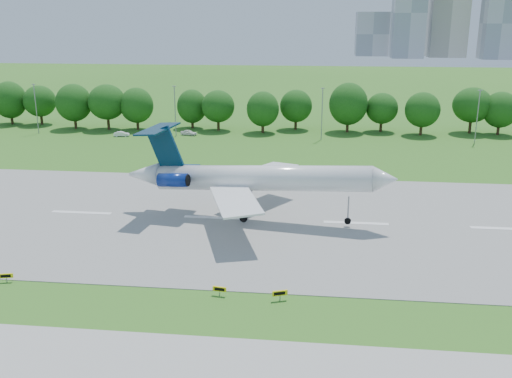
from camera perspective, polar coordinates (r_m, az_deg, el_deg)
name	(u,v)px	position (r m, az deg, el deg)	size (l,w,h in m)	color
ground	(171,300)	(59.77, -8.50, -10.94)	(600.00, 600.00, 0.00)	#2C641A
runway	(215,218)	(82.13, -4.11, -2.90)	(400.00, 45.00, 0.08)	gray
tree_line	(262,106)	(145.33, 0.64, 8.27)	(288.40, 8.40, 10.40)	#382314
light_poles	(248,112)	(135.77, -0.85, 7.73)	(175.90, 0.25, 12.19)	gray
skyline	(442,14)	(449.88, 18.15, 16.31)	(127.00, 52.00, 80.00)	#B2B2B7
airliner	(248,177)	(79.78, -0.78, 1.22)	(38.79, 28.00, 12.70)	white
taxi_sign_left	(6,276)	(68.14, -23.71, -7.96)	(1.43, 0.49, 1.01)	gray
taxi_sign_centre	(219,289)	(59.78, -3.68, -9.96)	(1.46, 0.38, 1.02)	gray
taxi_sign_right	(280,293)	(58.73, 2.41, -10.38)	(1.56, 0.70, 1.12)	gray
service_vehicle_a	(122,134)	(142.60, -13.30, 5.38)	(1.27, 3.66, 1.20)	white
service_vehicle_b	(189,133)	(141.10, -6.75, 5.62)	(1.58, 3.94, 1.34)	white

